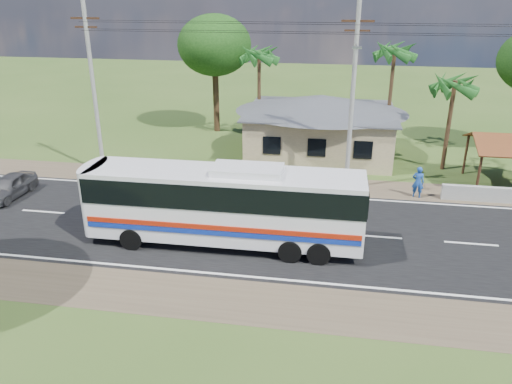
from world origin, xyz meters
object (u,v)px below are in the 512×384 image
Objects in this scene: person at (418,182)px; motorcycle at (339,184)px; small_car at (9,186)px; coach_bus at (225,200)px.

motorcycle is at bearing 12.46° from person.
motorcycle is 0.47× the size of small_car.
motorcycle is at bearing 54.98° from coach_bus.
person reaches higher than small_car.
coach_bus reaches higher than motorcycle.
small_car is (-19.16, -4.09, 0.18)m from motorcycle.
small_car is at bearing 80.00° from motorcycle.
coach_bus reaches higher than person.
motorcycle is at bearing 13.53° from small_car.
coach_bus is 9.49m from motorcycle.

